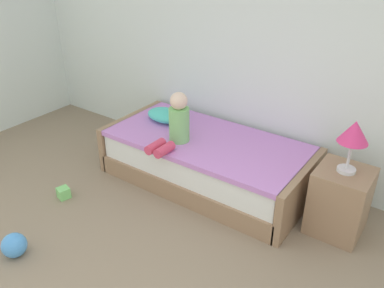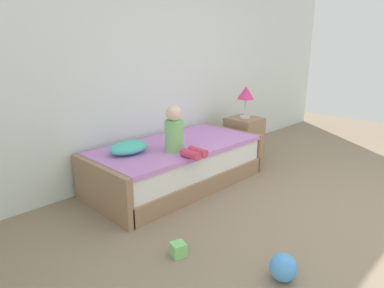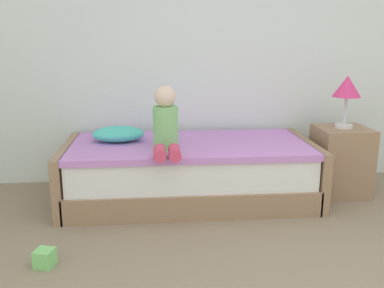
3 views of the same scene
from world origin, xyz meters
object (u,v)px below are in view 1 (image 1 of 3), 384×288
table_lamp (354,134)px  toy_block (64,193)px  pillow (166,115)px  child_figure (176,123)px  bed (206,161)px  toy_ball (14,245)px  nightstand (339,201)px

table_lamp → toy_block: size_ratio=4.13×
table_lamp → toy_block: (-2.33, -1.08, -0.88)m
pillow → child_figure: bearing=-39.6°
bed → pillow: bearing=170.5°
toy_ball → toy_block: size_ratio=1.84×
pillow → table_lamp: bearing=-2.4°
bed → table_lamp: 1.52m
bed → toy_ball: bearing=-109.9°
nightstand → toy_block: (-2.33, -1.08, -0.25)m
child_figure → pillow: 0.53m
toy_ball → pillow: bearing=88.5°
nightstand → toy_block: 2.58m
nightstand → table_lamp: table_lamp is taller
nightstand → table_lamp: (0.00, 0.00, 0.64)m
toy_ball → bed: bearing=70.1°
bed → child_figure: bearing=-131.7°
bed → pillow: size_ratio=4.80×
table_lamp → toy_block: 2.71m
bed → toy_ball: 1.92m
table_lamp → toy_ball: size_ratio=2.24×
table_lamp → toy_ball: 2.83m
pillow → toy_ball: pillow is taller
toy_ball → child_figure: bearing=74.1°
pillow → toy_block: bearing=-107.9°
bed → toy_block: size_ratio=19.36×
pillow → toy_ball: (-0.05, -1.90, -0.46)m
table_lamp → toy_block: bearing=-155.1°
bed → toy_block: 1.45m
table_lamp → pillow: table_lamp is taller
toy_block → nightstand: bearing=24.9°
nightstand → bed: bearing=-179.2°
child_figure → toy_block: child_figure is taller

